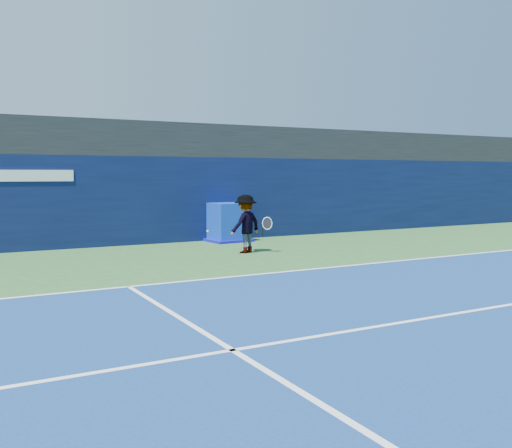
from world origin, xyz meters
The scene contains 8 objects.
ground centered at (0.00, 0.00, 0.00)m, with size 80.00×80.00×0.00m, color #2C5D2A.
baseline centered at (0.00, 3.00, 0.01)m, with size 24.00×0.10×0.01m, color white.
service_line centered at (0.00, -2.00, 0.01)m, with size 24.00×0.10×0.01m, color white.
stadium_band centered at (0.00, 11.50, 3.60)m, with size 36.00×3.00×1.20m, color black.
back_wall_assembly centered at (0.00, 10.50, 1.50)m, with size 36.00×1.03×3.00m.
equipment_cart centered at (0.47, 9.55, 0.63)m, with size 1.54×1.54×1.37m.
tennis_player centered at (-0.36, 6.53, 0.89)m, with size 1.40×0.99×1.77m.
tennis_ball centered at (-2.37, 4.81, 0.91)m, with size 0.06×0.06×0.06m.
Camera 1 is at (-8.33, -8.79, 2.39)m, focal length 40.00 mm.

